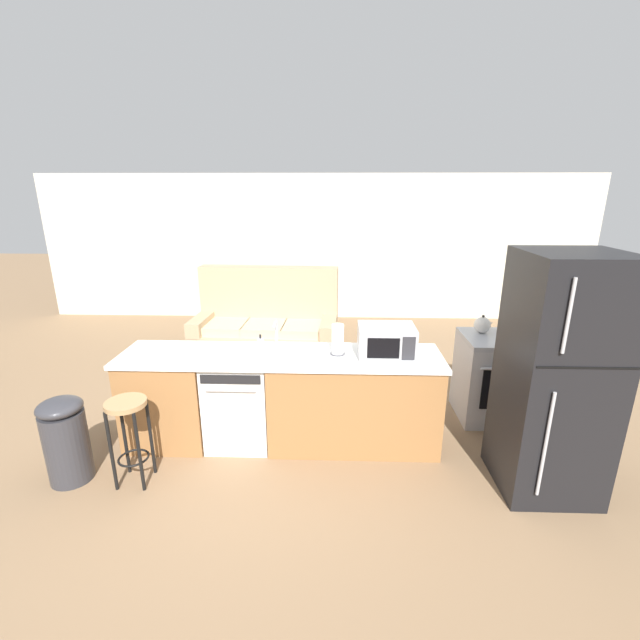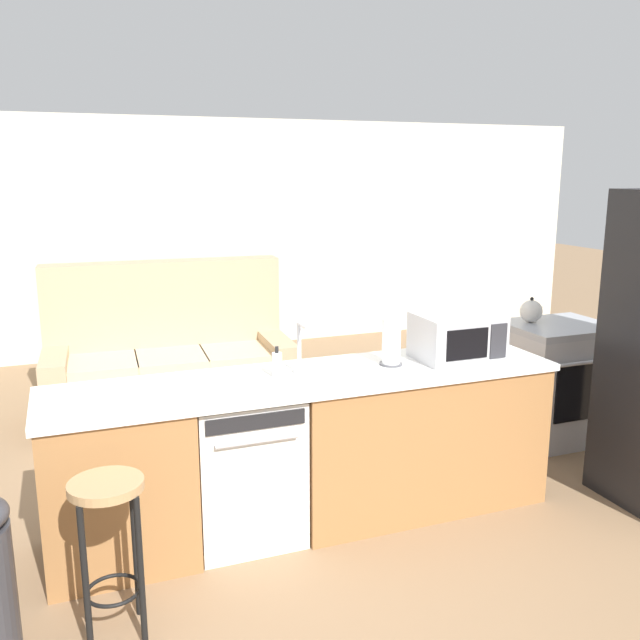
# 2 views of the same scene
# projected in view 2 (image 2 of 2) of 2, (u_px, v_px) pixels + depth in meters

# --- Properties ---
(ground_plane) EXTENTS (24.00, 24.00, 0.00)m
(ground_plane) POSITION_uv_depth(u_px,v_px,m) (286.00, 525.00, 3.96)
(ground_plane) COLOR #896B4C
(wall_back) EXTENTS (10.00, 0.06, 2.60)m
(wall_back) POSITION_uv_depth(u_px,v_px,m) (195.00, 236.00, 7.62)
(wall_back) COLOR beige
(wall_back) RESTS_ON ground_plane
(kitchen_counter) EXTENTS (2.94, 0.66, 0.90)m
(kitchen_counter) POSITION_uv_depth(u_px,v_px,m) (325.00, 452.00, 3.96)
(kitchen_counter) COLOR #9E6B3D
(kitchen_counter) RESTS_ON ground_plane
(dishwasher) EXTENTS (0.58, 0.61, 0.84)m
(dishwasher) POSITION_uv_depth(u_px,v_px,m) (243.00, 465.00, 3.79)
(dishwasher) COLOR white
(dishwasher) RESTS_ON ground_plane
(stove_range) EXTENTS (0.76, 0.68, 0.90)m
(stove_range) POSITION_uv_depth(u_px,v_px,m) (555.00, 381.00, 5.18)
(stove_range) COLOR #B7B7BC
(stove_range) RESTS_ON ground_plane
(microwave) EXTENTS (0.50, 0.37, 0.28)m
(microwave) POSITION_uv_depth(u_px,v_px,m) (457.00, 337.00, 4.12)
(microwave) COLOR #B7B7BC
(microwave) RESTS_ON kitchen_counter
(sink_faucet) EXTENTS (0.07, 0.18, 0.30)m
(sink_faucet) POSITION_uv_depth(u_px,v_px,m) (300.00, 351.00, 3.82)
(sink_faucet) COLOR silver
(sink_faucet) RESTS_ON kitchen_counter
(paper_towel_roll) EXTENTS (0.14, 0.14, 0.28)m
(paper_towel_roll) POSITION_uv_depth(u_px,v_px,m) (391.00, 342.00, 3.99)
(paper_towel_roll) COLOR #4C4C51
(paper_towel_roll) RESTS_ON kitchen_counter
(soap_bottle) EXTENTS (0.06, 0.06, 0.18)m
(soap_bottle) POSITION_uv_depth(u_px,v_px,m) (277.00, 364.00, 3.77)
(soap_bottle) COLOR silver
(soap_bottle) RESTS_ON kitchen_counter
(kettle) EXTENTS (0.21, 0.17, 0.19)m
(kettle) POSITION_uv_depth(u_px,v_px,m) (531.00, 311.00, 5.13)
(kettle) COLOR silver
(kettle) RESTS_ON stove_range
(bar_stool) EXTENTS (0.32, 0.32, 0.74)m
(bar_stool) POSITION_uv_depth(u_px,v_px,m) (109.00, 525.00, 2.92)
(bar_stool) COLOR tan
(bar_stool) RESTS_ON ground_plane
(couch) EXTENTS (2.04, 1.00, 1.27)m
(couch) POSITION_uv_depth(u_px,v_px,m) (170.00, 366.00, 5.78)
(couch) COLOR tan
(couch) RESTS_ON ground_plane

